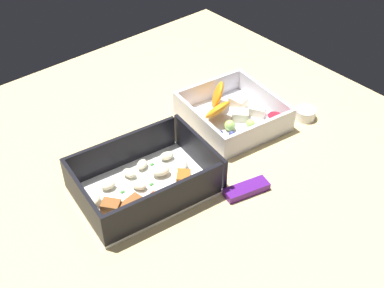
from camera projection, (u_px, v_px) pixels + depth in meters
table_surface at (186, 161)px, 82.10cm from camera, size 80.00×80.00×2.00cm
pasta_container at (144, 182)px, 74.13cm from camera, size 21.38×16.30×6.06cm
fruit_bowl at (233, 113)px, 87.72cm from camera, size 16.86×17.72×5.88cm
candy_bar at (247, 189)px, 74.76cm from camera, size 7.37×4.02×1.20cm
paper_cup_liner at (305, 114)px, 88.97cm from camera, size 3.63×3.63×1.90cm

